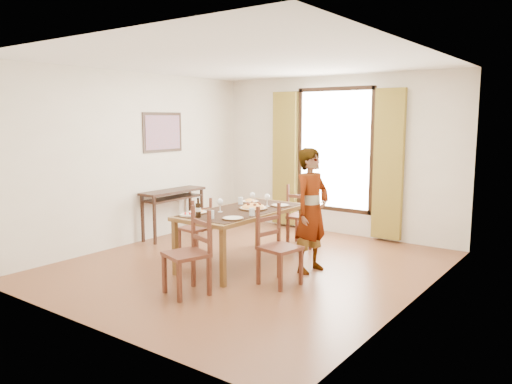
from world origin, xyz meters
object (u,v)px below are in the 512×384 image
Objects in this scene: dining_table at (243,214)px; man at (312,210)px; pasta_platter at (253,206)px; console_table at (173,197)px.

dining_table is 1.19× the size of man.
console_table is at bearing 167.20° from pasta_platter.
dining_table is (1.91, -0.56, 0.01)m from console_table.
console_table is at bearing 163.54° from dining_table.
dining_table is at bearing -16.46° from console_table.
dining_table is at bearing 113.35° from man.
console_table is 2.84m from man.
man reaches higher than console_table.
dining_table is 4.77× the size of pasta_platter.
pasta_platter is (2.01, -0.46, 0.12)m from console_table.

